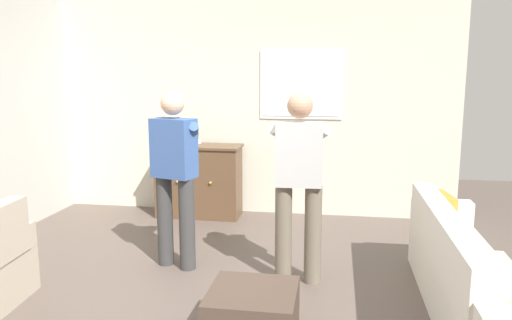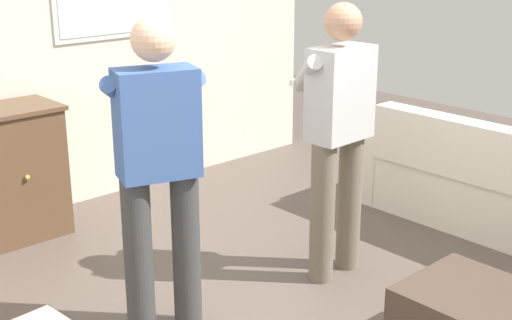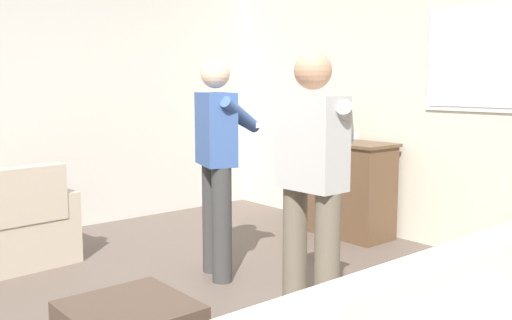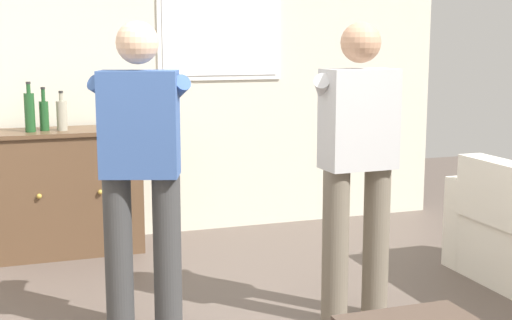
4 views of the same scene
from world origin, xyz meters
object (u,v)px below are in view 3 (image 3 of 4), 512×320
object	(u,v)px
bottle_wine_green	(320,125)
bottle_liquor_amber	(337,130)
person_standing_left	(218,157)
sideboard_cabinet	(340,187)
bottle_spirits_clear	(331,128)
person_standing_right	(313,179)
armchair	(16,232)

from	to	relation	value
bottle_wine_green	bottle_liquor_amber	bearing A→B (deg)	2.00
bottle_liquor_amber	person_standing_left	xyz separation A→B (m)	(0.28, -1.67, -0.11)
sideboard_cabinet	bottle_spirits_clear	bearing A→B (deg)	179.79
bottle_liquor_amber	person_standing_right	size ratio (longest dim) A/B	0.17
person_standing_left	bottle_spirits_clear	bearing A→B (deg)	103.18
bottle_liquor_amber	sideboard_cabinet	bearing A→B (deg)	63.56
bottle_wine_green	bottle_spirits_clear	distance (m)	0.12
bottle_liquor_amber	person_standing_right	world-z (taller)	person_standing_right
person_standing_right	bottle_wine_green	bearing A→B (deg)	132.52
bottle_spirits_clear	person_standing_left	world-z (taller)	person_standing_left
bottle_liquor_amber	armchair	bearing A→B (deg)	-109.69
bottle_wine_green	sideboard_cabinet	bearing A→B (deg)	11.32
bottle_liquor_amber	bottle_spirits_clear	bearing A→B (deg)	161.26
person_standing_right	armchair	bearing A→B (deg)	-158.68
armchair	person_standing_right	bearing A→B (deg)	21.32
bottle_wine_green	person_standing_right	size ratio (longest dim) A/B	0.21
bottle_spirits_clear	person_standing_right	distance (m)	2.45
bottle_spirits_clear	bottle_wine_green	bearing A→B (deg)	-154.01
sideboard_cabinet	bottle_liquor_amber	world-z (taller)	bottle_liquor_amber
armchair	sideboard_cabinet	distance (m)	3.02
armchair	bottle_spirits_clear	world-z (taller)	bottle_spirits_clear
sideboard_cabinet	person_standing_left	xyz separation A→B (m)	(0.26, -1.71, 0.47)
sideboard_cabinet	bottle_wine_green	xyz separation A→B (m)	(-0.24, -0.05, 0.61)
bottle_liquor_amber	person_standing_left	bearing A→B (deg)	-80.52
person_standing_left	person_standing_right	size ratio (longest dim) A/B	1.00
armchair	person_standing_left	bearing A→B (deg)	41.38
bottle_wine_green	person_standing_left	distance (m)	1.74
sideboard_cabinet	person_standing_right	bearing A→B (deg)	-52.63
sideboard_cabinet	person_standing_right	size ratio (longest dim) A/B	0.66
sideboard_cabinet	person_standing_left	world-z (taller)	person_standing_left
bottle_wine_green	person_standing_right	distance (m)	2.48
person_standing_left	armchair	bearing A→B (deg)	-138.62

